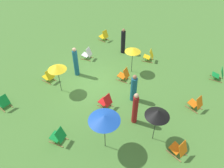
{
  "coord_description": "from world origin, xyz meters",
  "views": [
    {
      "loc": [
        7.46,
        6.45,
        8.25
      ],
      "look_at": [
        0.0,
        1.2,
        0.5
      ],
      "focal_mm": 34.23,
      "sensor_mm": 36.0,
      "label": 1
    }
  ],
  "objects_px": {
    "person_3": "(135,109)",
    "umbrella_3": "(104,118)",
    "deckchair_9": "(104,36)",
    "deckchair_3": "(124,75)",
    "deckchair_0": "(58,136)",
    "umbrella_2": "(158,113)",
    "umbrella_0": "(57,67)",
    "deckchair_7": "(149,56)",
    "person_0": "(134,89)",
    "deckchair_11": "(49,76)",
    "person_2": "(76,62)",
    "deckchair_1": "(179,149)",
    "person_1": "(123,42)",
    "deckchair_2": "(87,54)",
    "deckchair_6": "(196,103)",
    "deckchair_8": "(106,102)",
    "umbrella_1": "(133,50)",
    "deckchair_10": "(3,102)",
    "deckchair_5": "(219,74)"
  },
  "relations": [
    {
      "from": "person_1",
      "to": "person_3",
      "type": "height_order",
      "value": "person_3"
    },
    {
      "from": "deckchair_8",
      "to": "person_1",
      "type": "distance_m",
      "value": 5.54
    },
    {
      "from": "deckchair_6",
      "to": "person_2",
      "type": "bearing_deg",
      "value": -66.49
    },
    {
      "from": "umbrella_3",
      "to": "person_2",
      "type": "bearing_deg",
      "value": -124.98
    },
    {
      "from": "deckchair_9",
      "to": "person_1",
      "type": "height_order",
      "value": "person_1"
    },
    {
      "from": "deckchair_6",
      "to": "deckchair_3",
      "type": "bearing_deg",
      "value": -75.64
    },
    {
      "from": "umbrella_0",
      "to": "person_2",
      "type": "height_order",
      "value": "person_2"
    },
    {
      "from": "person_2",
      "to": "person_3",
      "type": "relative_size",
      "value": 1.04
    },
    {
      "from": "deckchair_2",
      "to": "deckchair_8",
      "type": "distance_m",
      "value": 4.78
    },
    {
      "from": "person_3",
      "to": "umbrella_3",
      "type": "bearing_deg",
      "value": -115.93
    },
    {
      "from": "deckchair_11",
      "to": "person_2",
      "type": "xyz_separation_m",
      "value": [
        -1.46,
        0.92,
        0.55
      ]
    },
    {
      "from": "umbrella_2",
      "to": "umbrella_3",
      "type": "xyz_separation_m",
      "value": [
        1.57,
        -1.54,
        0.16
      ]
    },
    {
      "from": "deckchair_8",
      "to": "deckchair_1",
      "type": "bearing_deg",
      "value": 86.06
    },
    {
      "from": "deckchair_2",
      "to": "deckchair_6",
      "type": "bearing_deg",
      "value": 74.11
    },
    {
      "from": "deckchair_2",
      "to": "person_0",
      "type": "height_order",
      "value": "person_0"
    },
    {
      "from": "umbrella_0",
      "to": "umbrella_2",
      "type": "xyz_separation_m",
      "value": [
        -0.05,
        5.8,
        0.07
      ]
    },
    {
      "from": "deckchair_0",
      "to": "deckchair_2",
      "type": "height_order",
      "value": "same"
    },
    {
      "from": "deckchair_5",
      "to": "deckchair_6",
      "type": "height_order",
      "value": "same"
    },
    {
      "from": "umbrella_1",
      "to": "person_3",
      "type": "xyz_separation_m",
      "value": [
        3.45,
        2.24,
        -0.67
      ]
    },
    {
      "from": "umbrella_2",
      "to": "person_1",
      "type": "height_order",
      "value": "umbrella_2"
    },
    {
      "from": "deckchair_8",
      "to": "deckchair_10",
      "type": "relative_size",
      "value": 1.0
    },
    {
      "from": "deckchair_1",
      "to": "deckchair_11",
      "type": "relative_size",
      "value": 1.02
    },
    {
      "from": "deckchair_1",
      "to": "umbrella_1",
      "type": "bearing_deg",
      "value": -117.16
    },
    {
      "from": "deckchair_3",
      "to": "person_2",
      "type": "height_order",
      "value": "person_2"
    },
    {
      "from": "deckchair_6",
      "to": "person_1",
      "type": "distance_m",
      "value": 6.61
    },
    {
      "from": "deckchair_1",
      "to": "umbrella_3",
      "type": "distance_m",
      "value": 3.49
    },
    {
      "from": "deckchair_7",
      "to": "deckchair_10",
      "type": "relative_size",
      "value": 1.04
    },
    {
      "from": "person_1",
      "to": "deckchair_9",
      "type": "bearing_deg",
      "value": 30.92
    },
    {
      "from": "deckchair_7",
      "to": "umbrella_2",
      "type": "relative_size",
      "value": 0.46
    },
    {
      "from": "deckchair_11",
      "to": "person_0",
      "type": "height_order",
      "value": "person_0"
    },
    {
      "from": "deckchair_11",
      "to": "person_3",
      "type": "xyz_separation_m",
      "value": [
        -0.24,
        5.78,
        0.53
      ]
    },
    {
      "from": "deckchair_9",
      "to": "person_1",
      "type": "xyz_separation_m",
      "value": [
        0.64,
        2.16,
        0.5
      ]
    },
    {
      "from": "deckchair_9",
      "to": "deckchair_3",
      "type": "bearing_deg",
      "value": 55.55
    },
    {
      "from": "deckchair_1",
      "to": "person_1",
      "type": "height_order",
      "value": "person_1"
    },
    {
      "from": "umbrella_0",
      "to": "person_0",
      "type": "distance_m",
      "value": 4.21
    },
    {
      "from": "deckchair_2",
      "to": "person_2",
      "type": "relative_size",
      "value": 0.44
    },
    {
      "from": "deckchair_9",
      "to": "deckchair_10",
      "type": "bearing_deg",
      "value": 5.48
    },
    {
      "from": "deckchair_1",
      "to": "umbrella_2",
      "type": "bearing_deg",
      "value": -81.81
    },
    {
      "from": "deckchair_9",
      "to": "person_0",
      "type": "xyz_separation_m",
      "value": [
        4.39,
        5.26,
        0.41
      ]
    },
    {
      "from": "deckchair_11",
      "to": "person_1",
      "type": "bearing_deg",
      "value": 159.69
    },
    {
      "from": "deckchair_0",
      "to": "umbrella_2",
      "type": "distance_m",
      "value": 4.45
    },
    {
      "from": "deckchair_6",
      "to": "person_1",
      "type": "height_order",
      "value": "person_1"
    },
    {
      "from": "deckchair_6",
      "to": "deckchair_8",
      "type": "height_order",
      "value": "same"
    },
    {
      "from": "umbrella_2",
      "to": "person_2",
      "type": "xyz_separation_m",
      "value": [
        -1.61,
        -6.08,
        -0.79
      ]
    },
    {
      "from": "person_1",
      "to": "person_2",
      "type": "relative_size",
      "value": 0.96
    },
    {
      "from": "deckchair_1",
      "to": "deckchair_11",
      "type": "bearing_deg",
      "value": -78.94
    },
    {
      "from": "deckchair_9",
      "to": "person_1",
      "type": "distance_m",
      "value": 2.31
    },
    {
      "from": "deckchair_7",
      "to": "deckchair_9",
      "type": "height_order",
      "value": "same"
    },
    {
      "from": "deckchair_3",
      "to": "deckchair_9",
      "type": "xyz_separation_m",
      "value": [
        -3.25,
        -3.94,
        0.0
      ]
    },
    {
      "from": "deckchair_6",
      "to": "deckchair_0",
      "type": "bearing_deg",
      "value": -25.48
    }
  ]
}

